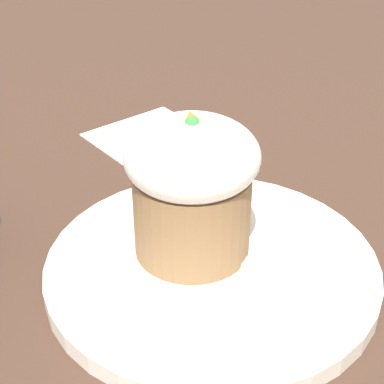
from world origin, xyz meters
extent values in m
plane|color=#3D281E|center=(0.00, 0.00, 0.00)|extent=(4.00, 4.00, 0.00)
cylinder|color=white|center=(0.00, 0.00, 0.01)|extent=(0.26, 0.26, 0.02)
cylinder|color=olive|center=(0.02, 0.01, 0.05)|extent=(0.09, 0.09, 0.07)
ellipsoid|color=white|center=(0.02, 0.01, 0.10)|extent=(0.10, 0.10, 0.06)
cone|color=orange|center=(0.03, 0.01, 0.13)|extent=(0.02, 0.01, 0.01)
sphere|color=green|center=(0.02, 0.01, 0.13)|extent=(0.01, 0.01, 0.01)
cube|color=silver|center=(-0.01, -0.05, 0.02)|extent=(0.03, 0.09, 0.00)
ellipsoid|color=silver|center=(0.00, 0.01, 0.02)|extent=(0.05, 0.05, 0.01)
cube|color=white|center=(0.23, 0.03, 0.00)|extent=(0.18, 0.17, 0.00)
camera|label=1|loc=(-0.39, 0.05, 0.33)|focal=60.00mm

